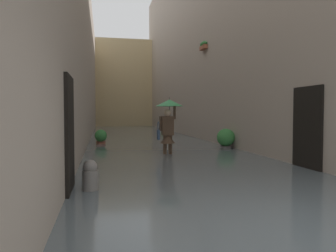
# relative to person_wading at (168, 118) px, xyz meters

# --- Properties ---
(ground_plane) EXTENTS (71.05, 71.05, 0.00)m
(ground_plane) POSITION_rel_person_wading_xyz_m (-0.05, -7.22, -1.39)
(ground_plane) COLOR slate
(flood_water) EXTENTS (6.28, 34.42, 0.21)m
(flood_water) POSITION_rel_person_wading_xyz_m (-0.05, -7.22, -1.29)
(flood_water) COLOR #515B60
(flood_water) RESTS_ON ground_plane
(building_facade_left) EXTENTS (2.04, 32.42, 12.50)m
(building_facade_left) POSITION_rel_person_wading_xyz_m (-3.69, -7.21, 4.85)
(building_facade_left) COLOR #A89989
(building_facade_left) RESTS_ON ground_plane
(building_facade_right) EXTENTS (2.04, 32.42, 8.48)m
(building_facade_right) POSITION_rel_person_wading_xyz_m (3.59, -7.21, 2.85)
(building_facade_right) COLOR #A89989
(building_facade_right) RESTS_ON ground_plane
(building_facade_far) EXTENTS (9.08, 1.80, 8.71)m
(building_facade_far) POSITION_rel_person_wading_xyz_m (-0.05, -22.32, 2.96)
(building_facade_far) COLOR tan
(building_facade_far) RESTS_ON ground_plane
(person_wading) EXTENTS (0.92, 0.92, 2.06)m
(person_wading) POSITION_rel_person_wading_xyz_m (0.00, 0.00, 0.00)
(person_wading) COLOR #4C4233
(person_wading) RESTS_ON ground_plane
(potted_plant_near_right) EXTENTS (0.51, 0.51, 0.83)m
(potted_plant_near_right) POSITION_rel_person_wading_xyz_m (2.17, -3.84, -0.93)
(potted_plant_near_right) COLOR brown
(potted_plant_near_right) RESTS_ON ground_plane
(potted_plant_mid_left) EXTENTS (0.53, 0.53, 0.66)m
(potted_plant_mid_left) POSITION_rel_person_wading_xyz_m (-2.53, -14.04, -1.00)
(potted_plant_mid_left) COLOR #9E563D
(potted_plant_mid_left) RESTS_ON ground_plane
(potted_plant_far_left) EXTENTS (0.68, 0.68, 0.95)m
(potted_plant_far_left) POSITION_rel_person_wading_xyz_m (-2.51, -1.31, -0.85)
(potted_plant_far_left) COLOR #66605B
(potted_plant_far_left) RESTS_ON ground_plane
(mooring_bollard) EXTENTS (0.28, 0.28, 0.75)m
(mooring_bollard) POSITION_rel_person_wading_xyz_m (2.33, 4.53, -1.02)
(mooring_bollard) COLOR slate
(mooring_bollard) RESTS_ON ground_plane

